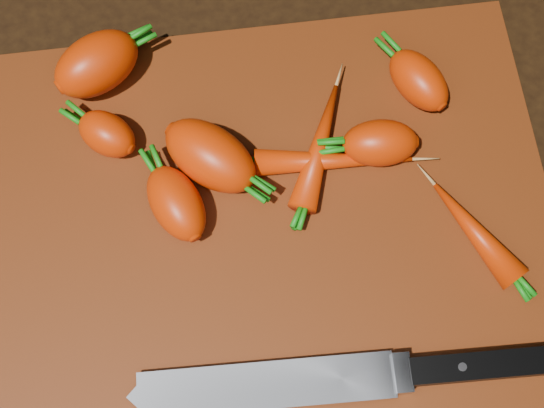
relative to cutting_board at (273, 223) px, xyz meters
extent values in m
cube|color=black|center=(0.00, 0.00, -0.01)|extent=(2.00, 2.00, 0.01)
cube|color=#68290C|center=(0.00, 0.00, 0.00)|extent=(0.50, 0.40, 0.01)
ellipsoid|color=red|center=(-0.14, 0.16, 0.03)|extent=(0.10, 0.09, 0.05)
ellipsoid|color=red|center=(-0.14, 0.09, 0.03)|extent=(0.07, 0.07, 0.04)
ellipsoid|color=red|center=(-0.05, 0.06, 0.03)|extent=(0.10, 0.10, 0.05)
ellipsoid|color=red|center=(-0.08, 0.02, 0.03)|extent=(0.07, 0.08, 0.04)
ellipsoid|color=red|center=(0.10, 0.05, 0.03)|extent=(0.07, 0.05, 0.04)
ellipsoid|color=red|center=(0.15, 0.11, 0.03)|extent=(0.07, 0.08, 0.04)
ellipsoid|color=red|center=(0.05, 0.06, 0.02)|extent=(0.07, 0.13, 0.03)
ellipsoid|color=red|center=(0.06, 0.05, 0.02)|extent=(0.14, 0.04, 0.02)
ellipsoid|color=red|center=(0.17, -0.04, 0.02)|extent=(0.08, 0.11, 0.03)
cube|color=gray|center=(-0.13, -0.14, 0.01)|extent=(0.21, 0.05, 0.00)
cube|color=gray|center=(-0.02, -0.14, 0.01)|extent=(0.02, 0.03, 0.02)
cube|color=black|center=(0.05, -0.14, 0.01)|extent=(0.12, 0.03, 0.02)
cylinder|color=#B2B2B7|center=(0.03, -0.14, 0.02)|extent=(0.01, 0.01, 0.00)
camera|label=1|loc=(-0.03, -0.21, 0.65)|focal=50.00mm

